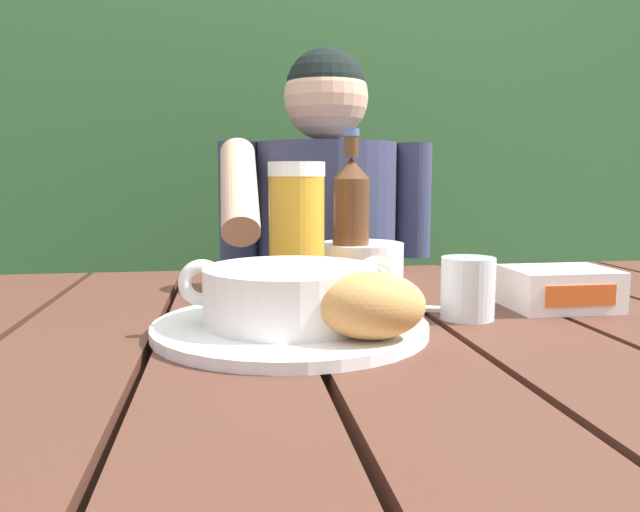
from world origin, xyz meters
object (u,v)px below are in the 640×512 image
at_px(table_knife, 392,307).
at_px(diner_bowl, 361,259).
at_px(bread_roll, 371,305).
at_px(chair_near_diner, 316,344).
at_px(serving_plate, 290,327).
at_px(soup_bowl, 290,293).
at_px(beer_glass, 297,225).
at_px(beer_bottle, 351,216).
at_px(butter_tub, 559,288).
at_px(water_glass_small, 468,288).
at_px(person_eating, 327,270).

height_order(table_knife, diner_bowl, diner_bowl).
height_order(bread_roll, table_knife, bread_roll).
distance_m(chair_near_diner, serving_plate, 0.96).
height_order(chair_near_diner, diner_bowl, chair_near_diner).
bearing_deg(chair_near_diner, soup_bowl, -99.92).
xyz_separation_m(beer_glass, beer_bottle, (0.10, 0.07, 0.01)).
xyz_separation_m(chair_near_diner, beer_glass, (-0.12, -0.63, 0.36)).
bearing_deg(serving_plate, beer_bottle, 68.43).
relative_size(butter_tub, diner_bowl, 0.90).
xyz_separation_m(beer_glass, butter_tub, (0.32, -0.20, -0.07)).
bearing_deg(water_glass_small, beer_bottle, 104.44).
relative_size(serving_plate, beer_bottle, 1.22).
bearing_deg(beer_bottle, person_eating, 86.94).
xyz_separation_m(beer_bottle, table_knife, (0.00, -0.25, -0.10)).
distance_m(serving_plate, soup_bowl, 0.04).
xyz_separation_m(beer_glass, table_knife, (0.10, -0.18, -0.09)).
xyz_separation_m(soup_bowl, butter_tub, (0.35, 0.07, -0.02)).
bearing_deg(beer_bottle, water_glass_small, -75.56).
distance_m(butter_tub, table_knife, 0.22).
bearing_deg(diner_bowl, chair_near_diner, 90.00).
bearing_deg(soup_bowl, table_knife, 33.97).
distance_m(soup_bowl, water_glass_small, 0.22).
relative_size(bread_roll, beer_glass, 0.58).
height_order(serving_plate, beer_bottle, beer_bottle).
bearing_deg(water_glass_small, serving_plate, -171.07).
bearing_deg(diner_bowl, serving_plate, -113.47).
relative_size(chair_near_diner, beer_glass, 5.20).
distance_m(bread_roll, diner_bowl, 0.45).
distance_m(person_eating, butter_tub, 0.67).
bearing_deg(butter_tub, serving_plate, -168.84).
height_order(serving_plate, bread_roll, bread_roll).
relative_size(serving_plate, diner_bowl, 2.08).
bearing_deg(water_glass_small, table_knife, 141.52).
xyz_separation_m(person_eating, beer_glass, (-0.12, -0.43, 0.14)).
bearing_deg(water_glass_small, chair_near_diner, 93.78).
bearing_deg(person_eating, water_glass_small, -84.86).
distance_m(beer_glass, beer_bottle, 0.12).
bearing_deg(person_eating, beer_glass, -105.13).
distance_m(person_eating, bread_roll, 0.79).
relative_size(person_eating, beer_glass, 6.34).
height_order(bread_roll, beer_glass, beer_glass).
xyz_separation_m(person_eating, diner_bowl, (0.00, -0.34, 0.07)).
xyz_separation_m(person_eating, bread_roll, (-0.08, -0.79, 0.09)).
bearing_deg(water_glass_small, butter_tub, 14.56).
relative_size(serving_plate, bread_roll, 2.70).
xyz_separation_m(beer_glass, diner_bowl, (0.12, 0.09, -0.07)).
bearing_deg(water_glass_small, person_eating, 95.14).
distance_m(chair_near_diner, butter_tub, 0.90).
xyz_separation_m(soup_bowl, diner_bowl, (0.16, 0.36, -0.02)).
bearing_deg(water_glass_small, bread_roll, -141.24).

